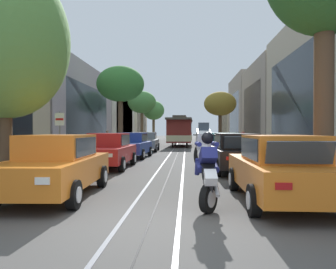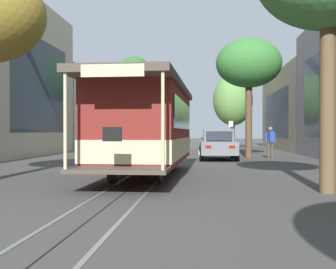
{
  "view_description": "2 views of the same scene",
  "coord_description": "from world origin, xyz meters",
  "px_view_note": "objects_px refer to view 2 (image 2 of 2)",
  "views": [
    {
      "loc": [
        0.67,
        -5.25,
        1.68
      ],
      "look_at": [
        -0.76,
        18.71,
        1.41
      ],
      "focal_mm": 33.12,
      "sensor_mm": 36.0,
      "label": 1
    },
    {
      "loc": [
        -1.86,
        43.07,
        1.45
      ],
      "look_at": [
        0.45,
        14.33,
        1.28
      ],
      "focal_mm": 46.39,
      "sensor_mm": 36.0,
      "label": 2
    }
  ],
  "objects_px": {
    "pedestrian_on_right_pavement": "(270,140)",
    "street_tree_kerb_left_near": "(233,100)",
    "parked_car_red_second_left": "(215,140)",
    "parked_car_orange_near_left": "(211,139)",
    "street_sign_post": "(231,131)",
    "parked_car_black_second_right": "(148,140)",
    "fire_hydrant": "(118,146)",
    "parked_car_orange_near_right": "(153,139)",
    "parked_car_blue_mid_left": "(216,142)",
    "cable_car_trolley": "(147,126)",
    "parked_car_grey_fourth_left": "(218,144)",
    "street_tree_kerb_left_second": "(249,64)",
    "street_tree_kerb_right_near": "(135,80)",
    "motorcycle_with_rider": "(172,137)",
    "parked_car_teal_mid_right": "(135,141)"
  },
  "relations": [
    {
      "from": "parked_car_black_second_right",
      "to": "street_tree_kerb_left_near",
      "type": "distance_m",
      "value": 9.01
    },
    {
      "from": "parked_car_orange_near_right",
      "to": "street_sign_post",
      "type": "distance_m",
      "value": 8.29
    },
    {
      "from": "parked_car_blue_mid_left",
      "to": "street_tree_kerb_left_near",
      "type": "relative_size",
      "value": 0.67
    },
    {
      "from": "parked_car_orange_near_right",
      "to": "cable_car_trolley",
      "type": "height_order",
      "value": "cable_car_trolley"
    },
    {
      "from": "street_tree_kerb_right_near",
      "to": "parked_car_orange_near_right",
      "type": "bearing_deg",
      "value": -140.71
    },
    {
      "from": "cable_car_trolley",
      "to": "fire_hydrant",
      "type": "bearing_deg",
      "value": -75.77
    },
    {
      "from": "pedestrian_on_right_pavement",
      "to": "street_tree_kerb_left_near",
      "type": "bearing_deg",
      "value": -86.3
    },
    {
      "from": "parked_car_black_second_right",
      "to": "parked_car_orange_near_left",
      "type": "bearing_deg",
      "value": -137.06
    },
    {
      "from": "street_tree_kerb_left_near",
      "to": "street_tree_kerb_right_near",
      "type": "distance_m",
      "value": 9.19
    },
    {
      "from": "street_tree_kerb_right_near",
      "to": "pedestrian_on_right_pavement",
      "type": "distance_m",
      "value": 19.1
    },
    {
      "from": "motorcycle_with_rider",
      "to": "pedestrian_on_right_pavement",
      "type": "height_order",
      "value": "motorcycle_with_rider"
    },
    {
      "from": "parked_car_orange_near_left",
      "to": "pedestrian_on_right_pavement",
      "type": "bearing_deg",
      "value": 100.1
    },
    {
      "from": "street_sign_post",
      "to": "street_tree_kerb_right_near",
      "type": "bearing_deg",
      "value": -19.05
    },
    {
      "from": "parked_car_red_second_left",
      "to": "street_sign_post",
      "type": "relative_size",
      "value": 1.79
    },
    {
      "from": "parked_car_red_second_left",
      "to": "parked_car_grey_fourth_left",
      "type": "bearing_deg",
      "value": 89.05
    },
    {
      "from": "parked_car_red_second_left",
      "to": "fire_hydrant",
      "type": "height_order",
      "value": "parked_car_red_second_left"
    },
    {
      "from": "street_tree_kerb_right_near",
      "to": "street_sign_post",
      "type": "distance_m",
      "value": 10.27
    },
    {
      "from": "parked_car_orange_near_right",
      "to": "street_tree_kerb_left_second",
      "type": "bearing_deg",
      "value": 114.21
    },
    {
      "from": "parked_car_blue_mid_left",
      "to": "cable_car_trolley",
      "type": "height_order",
      "value": "cable_car_trolley"
    },
    {
      "from": "street_tree_kerb_left_near",
      "to": "fire_hydrant",
      "type": "height_order",
      "value": "street_tree_kerb_left_near"
    },
    {
      "from": "cable_car_trolley",
      "to": "parked_car_blue_mid_left",
      "type": "bearing_deg",
      "value": -100.4
    },
    {
      "from": "parked_car_orange_near_right",
      "to": "parked_car_blue_mid_left",
      "type": "bearing_deg",
      "value": 115.26
    },
    {
      "from": "street_tree_kerb_left_near",
      "to": "fire_hydrant",
      "type": "relative_size",
      "value": 7.91
    },
    {
      "from": "pedestrian_on_right_pavement",
      "to": "fire_hydrant",
      "type": "xyz_separation_m",
      "value": [
        9.98,
        -7.45,
        -0.56
      ]
    },
    {
      "from": "parked_car_orange_near_right",
      "to": "parked_car_black_second_right",
      "type": "bearing_deg",
      "value": 92.26
    },
    {
      "from": "parked_car_orange_near_right",
      "to": "cable_car_trolley",
      "type": "distance_m",
      "value": 26.76
    },
    {
      "from": "cable_car_trolley",
      "to": "motorcycle_with_rider",
      "type": "height_order",
      "value": "cable_car_trolley"
    },
    {
      "from": "parked_car_orange_near_left",
      "to": "parked_car_orange_near_right",
      "type": "relative_size",
      "value": 1.01
    },
    {
      "from": "parked_car_orange_near_left",
      "to": "street_tree_kerb_left_near",
      "type": "xyz_separation_m",
      "value": [
        -1.91,
        0.93,
        3.53
      ]
    },
    {
      "from": "parked_car_orange_near_right",
      "to": "street_tree_kerb_left_second",
      "type": "xyz_separation_m",
      "value": [
        -7.31,
        16.26,
        4.46
      ]
    },
    {
      "from": "street_tree_kerb_left_near",
      "to": "parked_car_red_second_left",
      "type": "bearing_deg",
      "value": 71.38
    },
    {
      "from": "parked_car_orange_near_left",
      "to": "parked_car_red_second_left",
      "type": "height_order",
      "value": "same"
    },
    {
      "from": "parked_car_grey_fourth_left",
      "to": "street_tree_kerb_left_near",
      "type": "xyz_separation_m",
      "value": [
        -1.93,
        -16.8,
        3.53
      ]
    },
    {
      "from": "parked_car_blue_mid_left",
      "to": "parked_car_orange_near_left",
      "type": "bearing_deg",
      "value": -89.8
    },
    {
      "from": "parked_car_grey_fourth_left",
      "to": "parked_car_red_second_left",
      "type": "bearing_deg",
      "value": -90.95
    },
    {
      "from": "street_sign_post",
      "to": "street_tree_kerb_left_near",
      "type": "bearing_deg",
      "value": -97.07
    },
    {
      "from": "parked_car_black_second_right",
      "to": "pedestrian_on_right_pavement",
      "type": "xyz_separation_m",
      "value": [
        -8.24,
        11.35,
        0.19
      ]
    },
    {
      "from": "parked_car_orange_near_left",
      "to": "parked_car_grey_fourth_left",
      "type": "height_order",
      "value": "same"
    },
    {
      "from": "parked_car_orange_near_left",
      "to": "parked_car_teal_mid_right",
      "type": "xyz_separation_m",
      "value": [
        5.53,
        10.34,
        0.0
      ]
    },
    {
      "from": "parked_car_orange_near_right",
      "to": "parked_car_grey_fourth_left",
      "type": "bearing_deg",
      "value": 107.0
    },
    {
      "from": "street_tree_kerb_right_near",
      "to": "cable_car_trolley",
      "type": "distance_m",
      "value": 26.12
    },
    {
      "from": "street_sign_post",
      "to": "parked_car_grey_fourth_left",
      "type": "bearing_deg",
      "value": 83.57
    },
    {
      "from": "parked_car_orange_near_right",
      "to": "street_sign_post",
      "type": "bearing_deg",
      "value": 149.15
    },
    {
      "from": "parked_car_grey_fourth_left",
      "to": "parked_car_orange_near_right",
      "type": "height_order",
      "value": "same"
    },
    {
      "from": "street_tree_kerb_left_second",
      "to": "cable_car_trolley",
      "type": "height_order",
      "value": "street_tree_kerb_left_second"
    },
    {
      "from": "parked_car_orange_near_left",
      "to": "pedestrian_on_right_pavement",
      "type": "distance_m",
      "value": 16.58
    },
    {
      "from": "street_tree_kerb_left_near",
      "to": "street_tree_kerb_left_second",
      "type": "bearing_deg",
      "value": 89.45
    },
    {
      "from": "parked_car_red_second_left",
      "to": "parked_car_blue_mid_left",
      "type": "xyz_separation_m",
      "value": [
        0.14,
        5.41,
        0.0
      ]
    },
    {
      "from": "street_tree_kerb_left_near",
      "to": "street_tree_kerb_left_second",
      "type": "height_order",
      "value": "street_tree_kerb_left_second"
    },
    {
      "from": "street_sign_post",
      "to": "parked_car_black_second_right",
      "type": "bearing_deg",
      "value": 8.95
    }
  ]
}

